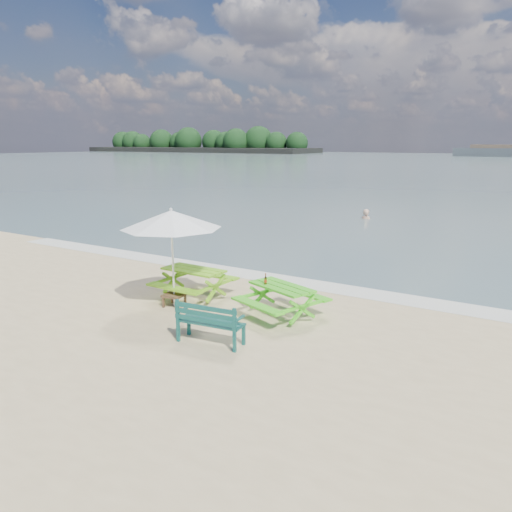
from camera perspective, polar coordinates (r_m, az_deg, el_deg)
The scene contains 9 objects.
foam_strip at distance 13.54m, azimuth 3.96°, elevation -2.86°, with size 22.00×0.90×0.01m, color silver.
island_headland at distance 187.24m, azimuth -6.76°, elevation 12.72°, with size 90.00×22.00×7.60m.
picnic_table_left at distance 12.09m, azimuth -7.10°, elevation -3.19°, with size 1.56×1.72×0.72m.
picnic_table_right at distance 10.74m, azimuth 2.93°, elevation -5.26°, with size 1.91×2.01×0.70m.
park_bench at distance 9.45m, azimuth -5.20°, elevation -8.49°, with size 1.33×0.59×0.79m.
side_table at distance 11.61m, azimuth -9.31°, elevation -4.96°, with size 0.51×0.51×0.29m.
patio_umbrella at distance 11.19m, azimuth -9.66°, elevation 4.14°, with size 2.54×2.54×2.21m.
beer_bottle at distance 10.71m, azimuth 1.10°, elevation -2.84°, with size 0.06×0.06×0.24m.
swimmer at distance 25.20m, azimuth 12.43°, elevation 3.29°, with size 0.74×0.59×1.77m.
Camera 1 is at (6.04, -6.95, 3.69)m, focal length 35.00 mm.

